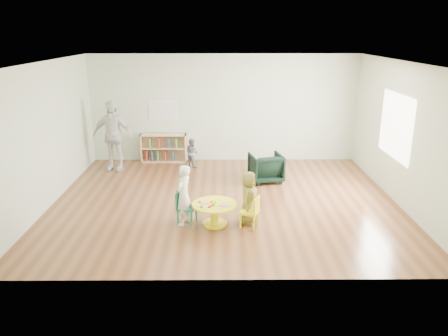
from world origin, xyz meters
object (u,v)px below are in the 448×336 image
(kid_chair_left, at_px, (185,206))
(child_left, at_px, (183,195))
(armchair, at_px, (266,168))
(child_right, at_px, (248,198))
(bookshelf, at_px, (163,148))
(activity_table, at_px, (215,210))
(kid_chair_right, at_px, (252,211))
(toddler, at_px, (192,153))
(adult_caretaker, at_px, (113,136))

(kid_chair_left, distance_m, child_left, 0.24)
(armchair, bearing_deg, child_right, 65.07)
(bookshelf, height_order, child_right, child_right)
(activity_table, relative_size, armchair, 1.12)
(armchair, bearing_deg, kid_chair_right, 67.14)
(toddler, bearing_deg, activity_table, 144.69)
(kid_chair_left, xyz_separation_m, bookshelf, (-0.87, 3.93, 0.04))
(kid_chair_left, bearing_deg, bookshelf, -150.42)
(armchair, bearing_deg, activity_table, 52.61)
(activity_table, bearing_deg, child_right, 7.51)
(adult_caretaker, bearing_deg, armchair, -4.71)
(kid_chair_right, relative_size, armchair, 0.79)
(activity_table, xyz_separation_m, adult_caretaker, (-2.56, 3.30, 0.59))
(toddler, bearing_deg, adult_caretaker, 51.33)
(kid_chair_left, bearing_deg, armchair, 160.47)
(kid_chair_right, bearing_deg, adult_caretaker, 64.14)
(kid_chair_left, bearing_deg, activity_table, 97.95)
(toddler, distance_m, adult_caretaker, 2.01)
(toddler, relative_size, adult_caretaker, 0.43)
(child_left, xyz_separation_m, adult_caretaker, (-2.01, 3.27, 0.32))
(child_left, relative_size, child_right, 1.14)
(child_left, bearing_deg, child_right, 114.81)
(activity_table, bearing_deg, armchair, 64.10)
(activity_table, bearing_deg, kid_chair_left, 170.91)
(bookshelf, bearing_deg, activity_table, -70.54)
(bookshelf, distance_m, adult_caretaker, 1.44)
(bookshelf, bearing_deg, kid_chair_left, -77.46)
(child_left, bearing_deg, bookshelf, -145.40)
(activity_table, distance_m, kid_chair_left, 0.55)
(child_left, bearing_deg, kid_chair_right, 105.90)
(armchair, relative_size, adult_caretaker, 0.41)
(activity_table, distance_m, child_left, 0.62)
(toddler, bearing_deg, child_left, 135.76)
(bookshelf, xyz_separation_m, child_left, (0.86, -3.99, 0.19))
(child_left, distance_m, toddler, 3.50)
(child_right, bearing_deg, kid_chair_right, -144.98)
(activity_table, distance_m, toddler, 3.58)
(kid_chair_left, relative_size, armchair, 0.84)
(adult_caretaker, bearing_deg, activity_table, -42.99)
(bookshelf, distance_m, toddler, 0.93)
(activity_table, bearing_deg, kid_chair_right, -9.27)
(armchair, height_order, child_left, child_left)
(child_left, height_order, adult_caretaker, adult_caretaker)
(bookshelf, relative_size, armchair, 1.66)
(kid_chair_right, height_order, child_right, child_right)
(armchair, relative_size, child_left, 0.65)
(kid_chair_right, bearing_deg, bookshelf, 47.47)
(activity_table, height_order, adult_caretaker, adult_caretaker)
(armchair, distance_m, toddler, 2.12)
(kid_chair_right, distance_m, child_right, 0.27)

